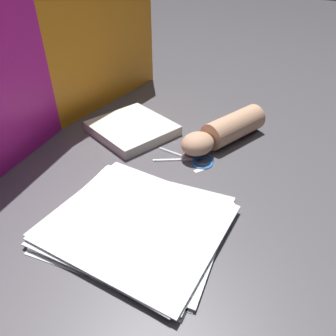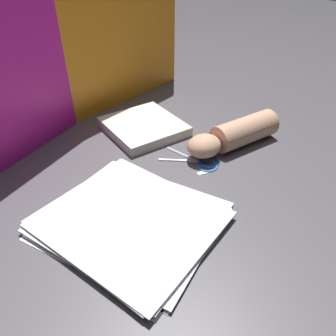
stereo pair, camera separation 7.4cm
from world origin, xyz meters
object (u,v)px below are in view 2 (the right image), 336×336
Objects in this scene: hand_forearm at (234,135)px; scissors at (200,161)px; paper_stack at (131,220)px; book_closed at (144,127)px.

scissors is at bearing 162.57° from hand_forearm.
scissors is (0.27, -0.01, -0.00)m from paper_stack.
hand_forearm is at bearing -7.07° from paper_stack.
hand_forearm is at bearing -75.61° from book_closed.
paper_stack is 0.40m from hand_forearm.
hand_forearm is at bearing -17.43° from scissors.
book_closed reaches higher than scissors.
paper_stack is at bearing 177.66° from scissors.
book_closed is 1.66× the size of scissors.
paper_stack is at bearing -146.59° from book_closed.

